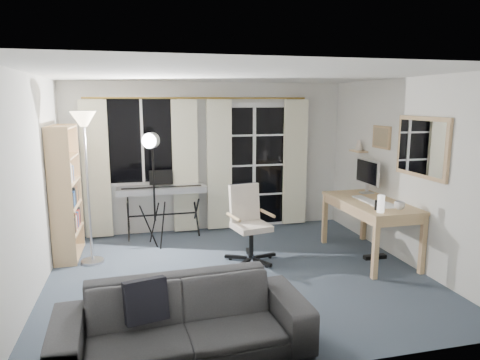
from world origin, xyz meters
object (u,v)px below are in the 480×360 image
at_px(keyboard_piano, 162,191).
at_px(desk, 370,208).
at_px(studio_light, 151,154).
at_px(sofa, 183,309).
at_px(office_chair, 247,216).
at_px(monitor, 367,173).
at_px(bookshelf, 63,196).
at_px(mug, 400,204).
at_px(torchiere_lamp, 85,142).

height_order(keyboard_piano, desk, keyboard_piano).
relative_size(studio_light, sofa, 0.81).
bearing_deg(office_chair, monitor, -7.35).
xyz_separation_m(bookshelf, mug, (4.10, -1.47, -0.00)).
height_order(mug, sofa, mug).
bearing_deg(mug, monitor, 84.21).
relative_size(studio_light, mug, 13.26).
distance_m(torchiere_lamp, studio_light, 0.96).
xyz_separation_m(desk, mug, (0.10, -0.50, 0.16)).
distance_m(office_chair, mug, 1.93).
height_order(office_chair, mug, office_chair).
bearing_deg(monitor, studio_light, 167.57).
bearing_deg(torchiere_lamp, studio_light, 26.87).
bearing_deg(office_chair, bookshelf, 153.48).
height_order(desk, sofa, sofa).
bearing_deg(bookshelf, torchiere_lamp, -40.48).
relative_size(keyboard_piano, monitor, 2.40).
xyz_separation_m(bookshelf, keyboard_piano, (1.33, 0.56, -0.11)).
xyz_separation_m(torchiere_lamp, studio_light, (0.83, 0.42, -0.22)).
relative_size(keyboard_piano, studio_light, 0.79).
relative_size(torchiere_lamp, keyboard_piano, 1.46).
xyz_separation_m(studio_light, desk, (2.82, -1.09, -0.68)).
bearing_deg(office_chair, desk, -22.61).
xyz_separation_m(torchiere_lamp, monitor, (3.85, -0.22, -0.51)).
relative_size(monitor, mug, 4.39).
height_order(keyboard_piano, mug, keyboard_piano).
distance_m(bookshelf, desk, 4.12).
relative_size(office_chair, desk, 0.69).
bearing_deg(torchiere_lamp, office_chair, -9.55).
xyz_separation_m(bookshelf, monitor, (4.20, -0.52, 0.23)).
relative_size(keyboard_piano, desk, 0.92).
distance_m(bookshelf, studio_light, 1.29).
relative_size(torchiere_lamp, office_chair, 1.96).
distance_m(studio_light, sofa, 2.96).
bearing_deg(studio_light, keyboard_piano, 94.99).
xyz_separation_m(bookshelf, office_chair, (2.38, -0.65, -0.26)).
relative_size(keyboard_piano, sofa, 0.64).
distance_m(keyboard_piano, desk, 3.08).
distance_m(monitor, mug, 0.98).
bearing_deg(bookshelf, studio_light, 6.22).
distance_m(torchiere_lamp, monitor, 3.89).
bearing_deg(keyboard_piano, office_chair, -49.71).
distance_m(torchiere_lamp, desk, 3.82).
relative_size(bookshelf, studio_light, 1.05).
relative_size(studio_light, office_chair, 1.69).
relative_size(bookshelf, office_chair, 1.77).
xyz_separation_m(keyboard_piano, monitor, (2.86, -1.08, 0.34)).
xyz_separation_m(studio_light, monitor, (3.02, -0.64, -0.29)).
relative_size(office_chair, monitor, 1.79).
height_order(studio_light, sofa, studio_light).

